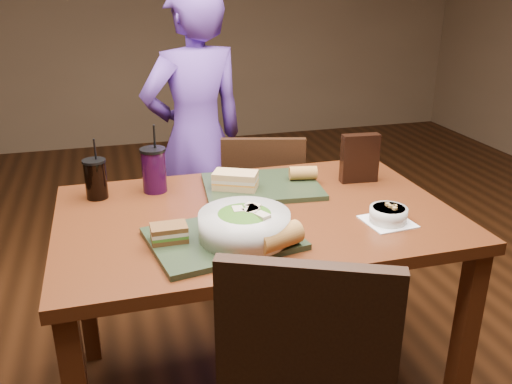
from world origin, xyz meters
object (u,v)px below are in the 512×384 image
at_px(baguette_far, 303,173).
at_px(cup_cola, 96,179).
at_px(tray_far, 262,186).
at_px(sandwich_far, 235,180).
at_px(soup_bowl, 388,214).
at_px(chip_bag, 360,158).
at_px(dining_table, 256,236).
at_px(cup_berry, 154,170).
at_px(baguette_near, 279,237).
at_px(sandwich_near, 169,233).
at_px(chair_far, 258,211).
at_px(tray_near, 223,238).
at_px(salad_bowl, 244,224).
at_px(diner, 196,139).

distance_m(baguette_far, cup_cola, 0.75).
relative_size(tray_far, sandwich_far, 2.37).
distance_m(soup_bowl, chip_bag, 0.38).
distance_m(dining_table, sandwich_far, 0.23).
relative_size(tray_far, cup_cola, 1.92).
bearing_deg(cup_berry, baguette_near, -64.00).
relative_size(baguette_near, chip_bag, 0.73).
xyz_separation_m(sandwich_near, baguette_near, (0.29, -0.13, 0.01)).
height_order(chair_far, tray_far, chair_far).
relative_size(tray_near, chip_bag, 2.27).
xyz_separation_m(soup_bowl, chip_bag, (0.07, 0.37, 0.07)).
xyz_separation_m(tray_near, sandwich_far, (0.13, 0.37, 0.04)).
bearing_deg(cup_cola, baguette_near, -49.54).
height_order(salad_bowl, sandwich_far, salad_bowl).
height_order(chair_far, baguette_near, chair_far).
xyz_separation_m(tray_far, soup_bowl, (0.30, -0.40, 0.02)).
bearing_deg(cup_berry, tray_near, -72.14).
distance_m(sandwich_near, sandwich_far, 0.45).
bearing_deg(sandwich_far, chair_far, 64.59).
distance_m(tray_far, sandwich_near, 0.54).
bearing_deg(cup_cola, cup_berry, 2.85).
height_order(baguette_far, cup_cola, cup_cola).
bearing_deg(dining_table, tray_near, -129.83).
xyz_separation_m(sandwich_near, baguette_far, (0.55, 0.38, 0.00)).
relative_size(diner, baguette_far, 14.39).
bearing_deg(diner, cup_cola, 40.53).
height_order(tray_far, baguette_near, baguette_near).
relative_size(tray_far, baguette_far, 4.10).
bearing_deg(soup_bowl, chip_bag, 78.65).
bearing_deg(diner, chair_far, 108.99).
distance_m(baguette_near, cup_cola, 0.75).
relative_size(tray_near, salad_bowl, 1.57).
distance_m(sandwich_far, baguette_far, 0.27).
bearing_deg(chip_bag, dining_table, -154.40).
distance_m(diner, cup_cola, 0.83).
bearing_deg(baguette_near, dining_table, 86.29).
relative_size(dining_table, salad_bowl, 4.87).
bearing_deg(chair_far, diner, 123.91).
distance_m(chair_far, cup_cola, 0.85).
xyz_separation_m(dining_table, diner, (-0.04, 0.95, 0.08)).
distance_m(sandwich_far, cup_cola, 0.49).
bearing_deg(salad_bowl, soup_bowl, 1.97).
bearing_deg(tray_far, salad_bowl, -112.81).
relative_size(salad_bowl, cup_cola, 1.22).
bearing_deg(tray_far, sandwich_near, -136.25).
height_order(salad_bowl, baguette_near, salad_bowl).
bearing_deg(tray_far, sandwich_far, -171.01).
bearing_deg(sandwich_near, dining_table, 29.16).
bearing_deg(baguette_far, sandwich_far, -175.59).
bearing_deg(tray_far, soup_bowl, -52.50).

